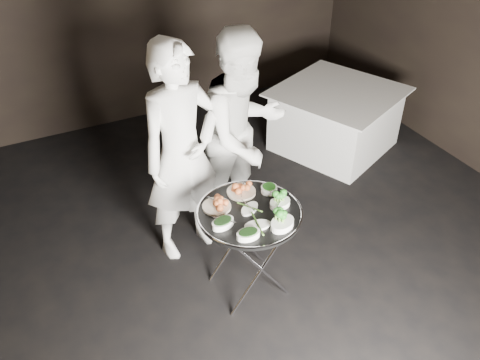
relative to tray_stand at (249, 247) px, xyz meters
name	(u,v)px	position (x,y,z in m)	size (l,w,h in m)	color
floor	(261,325)	(-0.09, -0.37, -0.45)	(6.00, 7.00, 0.05)	black
tray_stand	(249,247)	(0.00, 0.00, 0.00)	(0.51, 0.43, 0.75)	silver
serving_tray	(249,213)	(0.00, 0.00, 0.34)	(0.76, 0.76, 0.04)	black
potato_plate_a	(217,204)	(-0.19, 0.15, 0.38)	(0.21, 0.21, 0.08)	beige
potato_plate_b	(241,189)	(0.05, 0.22, 0.38)	(0.22, 0.22, 0.08)	beige
greens_bowl	(269,188)	(0.24, 0.14, 0.38)	(0.12, 0.12, 0.07)	white
asparagus_plate_a	(250,208)	(0.01, 0.02, 0.36)	(0.20, 0.17, 0.04)	white
asparagus_plate_b	(257,225)	(-0.03, -0.16, 0.36)	(0.20, 0.13, 0.04)	white
spinach_bowl_a	(223,222)	(-0.23, -0.05, 0.38)	(0.19, 0.14, 0.07)	white
spinach_bowl_b	(248,234)	(-0.13, -0.23, 0.38)	(0.17, 0.11, 0.07)	white
broccoli_bowl_a	(280,202)	(0.23, -0.04, 0.38)	(0.18, 0.14, 0.07)	white
broccoli_bowl_b	(282,223)	(0.12, -0.24, 0.38)	(0.23, 0.20, 0.08)	white
serving_utensils	(247,201)	(0.02, 0.07, 0.39)	(0.57, 0.40, 0.01)	silver
waiter_left	(182,155)	(-0.24, 0.68, 0.51)	(0.68, 0.44, 1.85)	white
waiter_right	(244,134)	(0.35, 0.78, 0.49)	(0.88, 0.69, 1.81)	white
dining_table	(335,119)	(1.83, 1.45, -0.07)	(1.20, 1.20, 0.69)	silver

